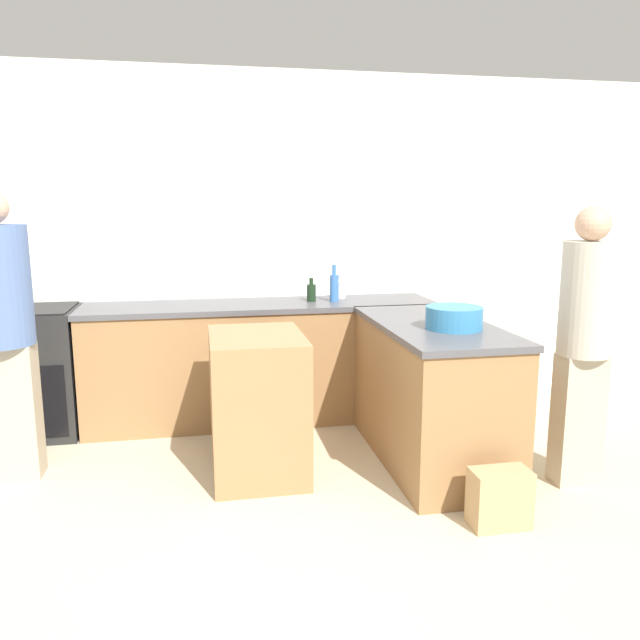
% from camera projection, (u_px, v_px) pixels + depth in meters
% --- Properties ---
extents(ground_plane, '(14.00, 14.00, 0.00)m').
position_uv_depth(ground_plane, '(306.00, 557.00, 3.00)').
color(ground_plane, beige).
extents(wall_back, '(8.00, 0.06, 2.70)m').
position_uv_depth(wall_back, '(256.00, 244.00, 5.03)').
color(wall_back, white).
rests_on(wall_back, ground_plane).
extents(counter_back, '(2.69, 0.64, 0.92)m').
position_uv_depth(counter_back, '(262.00, 361.00, 4.87)').
color(counter_back, olive).
rests_on(counter_back, ground_plane).
extents(counter_peninsula, '(0.69, 1.47, 0.92)m').
position_uv_depth(counter_peninsula, '(431.00, 392.00, 4.07)').
color(counter_peninsula, olive).
rests_on(counter_peninsula, ground_plane).
extents(range_oven, '(0.59, 0.62, 0.93)m').
position_uv_depth(range_oven, '(37.00, 371.00, 4.56)').
color(range_oven, black).
rests_on(range_oven, ground_plane).
extents(island_table, '(0.57, 0.76, 0.89)m').
position_uv_depth(island_table, '(258.00, 404.00, 3.89)').
color(island_table, '#997047').
rests_on(island_table, ground_plane).
extents(mixing_bowl, '(0.34, 0.34, 0.14)m').
position_uv_depth(mixing_bowl, '(454.00, 318.00, 3.79)').
color(mixing_bowl, teal).
rests_on(mixing_bowl, counter_peninsula).
extents(water_bottle_blue, '(0.07, 0.07, 0.29)m').
position_uv_depth(water_bottle_blue, '(334.00, 287.00, 4.82)').
color(water_bottle_blue, '#386BB7').
rests_on(water_bottle_blue, counter_back).
extents(wine_bottle_dark, '(0.07, 0.07, 0.18)m').
position_uv_depth(wine_bottle_dark, '(311.00, 292.00, 4.85)').
color(wine_bottle_dark, black).
rests_on(wine_bottle_dark, counter_back).
extents(vinegar_bottle_clear, '(0.08, 0.08, 0.19)m').
position_uv_depth(vinegar_bottle_clear, '(341.00, 289.00, 4.99)').
color(vinegar_bottle_clear, silver).
rests_on(vinegar_bottle_clear, counter_back).
extents(person_by_range, '(0.37, 0.37, 1.75)m').
position_uv_depth(person_by_range, '(2.00, 327.00, 3.71)').
color(person_by_range, '#ADA38E').
rests_on(person_by_range, ground_plane).
extents(person_at_peninsula, '(0.30, 0.30, 1.66)m').
position_uv_depth(person_at_peninsula, '(584.00, 336.00, 3.65)').
color(person_at_peninsula, '#ADA38E').
rests_on(person_at_peninsula, ground_plane).
extents(paper_bag, '(0.31, 0.17, 0.31)m').
position_uv_depth(paper_bag, '(500.00, 498.00, 3.26)').
color(paper_bag, tan).
rests_on(paper_bag, ground_plane).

